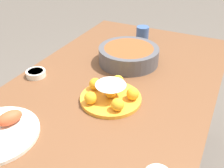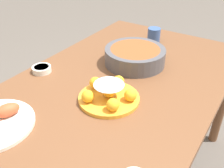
{
  "view_description": "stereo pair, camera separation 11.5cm",
  "coord_description": "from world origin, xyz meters",
  "views": [
    {
      "loc": [
        -0.93,
        -0.45,
        1.39
      ],
      "look_at": [
        -0.06,
        -0.02,
        0.78
      ],
      "focal_mm": 42.0,
      "sensor_mm": 36.0,
      "label": 1
    },
    {
      "loc": [
        -0.87,
        -0.55,
        1.39
      ],
      "look_at": [
        -0.06,
        -0.02,
        0.78
      ],
      "focal_mm": 42.0,
      "sensor_mm": 36.0,
      "label": 2
    }
  ],
  "objects": [
    {
      "name": "dining_table",
      "position": [
        0.0,
        0.0,
        0.65
      ],
      "size": [
        1.55,
        0.91,
        0.74
      ],
      "color": "brown",
      "rests_on": "ground_plane"
    },
    {
      "name": "cake_plate",
      "position": [
        -0.12,
        -0.05,
        0.77
      ],
      "size": [
        0.26,
        0.26,
        0.09
      ],
      "color": "gold",
      "rests_on": "dining_table"
    },
    {
      "name": "serving_bowl",
      "position": [
        0.23,
        0.02,
        0.78
      ],
      "size": [
        0.32,
        0.32,
        0.09
      ],
      "color": "#4C4C51",
      "rests_on": "dining_table"
    },
    {
      "name": "sauce_bowl",
      "position": [
        -0.1,
        0.37,
        0.75
      ],
      "size": [
        0.09,
        0.09,
        0.03
      ],
      "color": "silver",
      "rests_on": "dining_table"
    },
    {
      "name": "cup_far",
      "position": [
        0.55,
        0.06,
        0.78
      ],
      "size": [
        0.08,
        0.08,
        0.09
      ],
      "color": "#38568E",
      "rests_on": "dining_table"
    }
  ]
}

